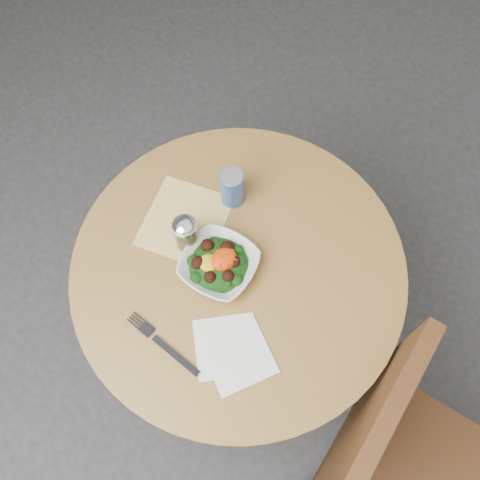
{
  "coord_description": "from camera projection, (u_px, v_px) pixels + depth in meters",
  "views": [
    {
      "loc": [
        -0.34,
        -0.41,
        2.07
      ],
      "look_at": [
        0.03,
        0.04,
        0.81
      ],
      "focal_mm": 40.0,
      "sensor_mm": 36.0,
      "label": 1
    }
  ],
  "objects": [
    {
      "name": "fork",
      "position": [
        161.0,
        342.0,
        1.33
      ],
      "size": [
        0.07,
        0.23,
        0.0
      ],
      "color": "black",
      "rests_on": "table"
    },
    {
      "name": "ground",
      "position": [
        239.0,
        337.0,
        2.11
      ],
      "size": [
        6.0,
        6.0,
        0.0
      ],
      "primitive_type": "plane",
      "color": "#2C2C2E",
      "rests_on": "ground"
    },
    {
      "name": "table",
      "position": [
        239.0,
        291.0,
        1.6
      ],
      "size": [
        0.9,
        0.9,
        0.75
      ],
      "color": "black",
      "rests_on": "ground"
    },
    {
      "name": "spice_shaker",
      "position": [
        186.0,
        233.0,
        1.4
      ],
      "size": [
        0.07,
        0.07,
        0.12
      ],
      "color": "silver",
      "rests_on": "table"
    },
    {
      "name": "salad_bowl",
      "position": [
        219.0,
        264.0,
        1.4
      ],
      "size": [
        0.25,
        0.25,
        0.07
      ],
      "color": "silver",
      "rests_on": "table"
    },
    {
      "name": "paper_napkins",
      "position": [
        232.0,
        351.0,
        1.33
      ],
      "size": [
        0.21,
        0.24,
        0.0
      ],
      "color": "white",
      "rests_on": "table"
    },
    {
      "name": "chair",
      "position": [
        388.0,
        450.0,
        1.43
      ],
      "size": [
        0.53,
        0.53,
        0.96
      ],
      "color": "#522B17",
      "rests_on": "ground"
    },
    {
      "name": "beverage_can",
      "position": [
        232.0,
        188.0,
        1.45
      ],
      "size": [
        0.06,
        0.06,
        0.13
      ],
      "color": "navy",
      "rests_on": "table"
    },
    {
      "name": "cloth_napkin",
      "position": [
        185.0,
        221.0,
        1.48
      ],
      "size": [
        0.31,
        0.3,
        0.0
      ],
      "primitive_type": "cube",
      "rotation": [
        0.0,
        0.0,
        0.53
      ],
      "color": "#DCA60B",
      "rests_on": "table"
    }
  ]
}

